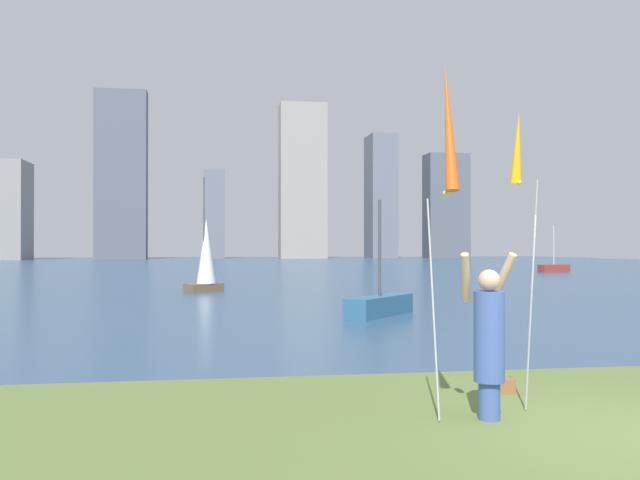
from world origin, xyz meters
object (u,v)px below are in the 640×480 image
object	(u,v)px
bag	(506,386)
sailboat_4	(554,268)
kite_flag_left	(448,134)
sailboat_2	(380,305)
sailboat_3	(206,257)
kite_flag_right	(518,157)
person	(489,337)

from	to	relation	value
bag	sailboat_4	bearing A→B (deg)	61.19
kite_flag_left	sailboat_4	distance (m)	49.56
sailboat_2	sailboat_3	xyz separation A→B (m)	(-5.35, 11.72, 1.24)
kite_flag_left	kite_flag_right	world-z (taller)	kite_flag_left
sailboat_2	person	bearing A→B (deg)	-97.70
kite_flag_left	sailboat_3	xyz separation A→B (m)	(-3.07, 24.19, -1.84)
person	sailboat_2	bearing A→B (deg)	98.32
person	sailboat_4	bearing A→B (deg)	77.12
bag	sailboat_2	world-z (taller)	sailboat_2
kite_flag_left	sailboat_4	world-z (taller)	kite_flag_left
kite_flag_right	sailboat_2	size ratio (longest dim) A/B	1.11
sailboat_3	sailboat_4	xyz separation A→B (m)	(27.31, 18.93, -1.24)
kite_flag_right	sailboat_2	bearing A→B (deg)	85.09
kite_flag_left	sailboat_3	distance (m)	24.45
sailboat_2	sailboat_4	distance (m)	37.71
sailboat_2	sailboat_4	bearing A→B (deg)	54.37
kite_flag_left	bag	xyz separation A→B (m)	(1.45, 1.68, -3.31)
kite_flag_right	kite_flag_left	bearing A→B (deg)	-144.75
sailboat_2	sailboat_3	bearing A→B (deg)	114.53
person	sailboat_3	xyz separation A→B (m)	(-3.71, 23.82, 0.57)
kite_flag_right	person	bearing A→B (deg)	-139.59
person	bag	world-z (taller)	person
kite_flag_right	sailboat_3	bearing A→B (deg)	100.61
person	sailboat_2	world-z (taller)	sailboat_2
bag	sailboat_3	distance (m)	23.00
person	sailboat_4	distance (m)	48.84
kite_flag_right	bag	size ratio (longest dim) A/B	15.36
kite_flag_right	sailboat_3	distance (m)	23.74
sailboat_2	kite_flag_left	bearing A→B (deg)	-100.37
person	sailboat_3	bearing A→B (deg)	114.88
sailboat_3	sailboat_2	bearing A→B (deg)	-65.47
sailboat_2	sailboat_3	distance (m)	12.95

